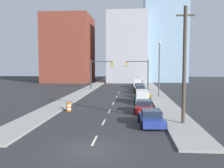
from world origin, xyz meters
TOP-DOWN VIEW (x-y plane):
  - ground_plane at (0.00, 0.00)m, footprint 200.00×200.00m
  - sidewalk_left at (-6.99, 45.52)m, footprint 2.92×91.04m
  - sidewalk_right at (6.99, 45.52)m, footprint 2.92×91.04m
  - lane_stripe_at_2m at (0.00, 2.00)m, footprint 0.16×2.40m
  - lane_stripe_at_8m at (0.00, 7.66)m, footprint 0.16×2.40m
  - lane_stripe_at_13m at (0.00, 13.35)m, footprint 0.16×2.40m
  - lane_stripe_at_19m at (0.00, 19.17)m, footprint 0.16×2.40m
  - lane_stripe_at_27m at (0.00, 26.62)m, footprint 0.16×2.40m
  - lane_stripe_at_33m at (0.00, 33.02)m, footprint 0.16×2.40m
  - building_brick_left at (-17.37, 62.77)m, footprint 14.00×16.00m
  - building_office_center at (0.95, 66.77)m, footprint 12.00×20.00m
  - building_glass_right at (12.90, 70.77)m, footprint 13.00×20.00m
  - traffic_signal_left at (-5.00, 38.51)m, footprint 4.91×0.35m
  - traffic_signal_right at (4.58, 38.51)m, footprint 4.91×0.35m
  - utility_pole_right_near at (7.22, 7.31)m, footprint 1.60×0.32m
  - traffic_barrel at (-4.73, 13.00)m, footprint 0.56×0.56m
  - street_lamp at (7.02, 26.35)m, footprint 0.44×0.44m
  - sedan_blue at (4.35, 6.87)m, footprint 2.37×4.49m
  - sedan_red at (3.98, 13.11)m, footprint 2.32×4.53m
  - box_truck_teal at (4.07, 19.90)m, footprint 2.29×5.51m
  - sedan_yellow at (4.51, 25.73)m, footprint 2.17×4.29m
  - sedan_tan at (4.10, 32.05)m, footprint 2.22×4.31m
  - sedan_white at (3.95, 37.84)m, footprint 2.15×4.33m
  - box_truck_silver at (3.96, 44.60)m, footprint 2.49×6.00m
  - sedan_gray at (4.42, 51.31)m, footprint 2.22×4.71m

SIDE VIEW (x-z plane):
  - ground_plane at x=0.00m, z-range 0.00..0.00m
  - lane_stripe_at_2m at x=0.00m, z-range 0.00..0.01m
  - lane_stripe_at_8m at x=0.00m, z-range 0.00..0.01m
  - lane_stripe_at_13m at x=0.00m, z-range 0.00..0.01m
  - lane_stripe_at_19m at x=0.00m, z-range 0.00..0.01m
  - lane_stripe_at_27m at x=0.00m, z-range 0.00..0.01m
  - lane_stripe_at_33m at x=0.00m, z-range 0.00..0.01m
  - sidewalk_left at x=-6.99m, z-range 0.00..0.16m
  - sidewalk_right at x=6.99m, z-range 0.00..0.16m
  - traffic_barrel at x=-4.73m, z-range 0.00..0.95m
  - sedan_red at x=3.98m, z-range -0.05..1.31m
  - sedan_yellow at x=4.51m, z-range -0.06..1.32m
  - sedan_blue at x=4.35m, z-range -0.05..1.34m
  - sedan_gray at x=4.42m, z-range -0.07..1.41m
  - sedan_white at x=3.95m, z-range -0.06..1.40m
  - sedan_tan at x=4.10m, z-range -0.07..1.46m
  - box_truck_teal at x=4.07m, z-range -0.04..1.76m
  - box_truck_silver at x=3.96m, z-range -0.05..1.97m
  - traffic_signal_left at x=-5.00m, z-range 1.00..7.49m
  - traffic_signal_right at x=4.58m, z-range 1.00..7.49m
  - street_lamp at x=7.02m, z-range 0.68..9.89m
  - utility_pole_right_near at x=7.22m, z-range 0.13..10.59m
  - building_brick_left at x=-17.37m, z-range 0.00..20.53m
  - building_office_center at x=0.95m, z-range 0.00..21.19m
  - building_glass_right at x=12.90m, z-range 0.00..36.65m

